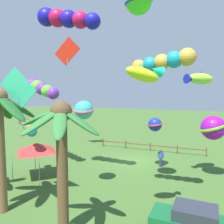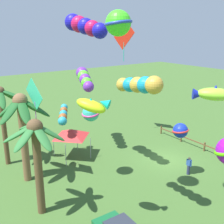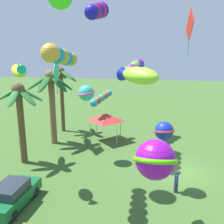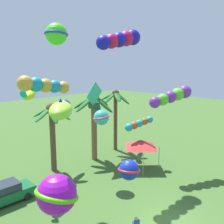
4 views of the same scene
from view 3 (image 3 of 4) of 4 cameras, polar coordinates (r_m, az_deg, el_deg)
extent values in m
plane|color=#3D6028|center=(20.55, 14.93, -12.93)|extent=(120.00, 120.00, 0.00)
cylinder|color=brown|center=(25.29, -13.20, 0.38)|extent=(0.59, 0.59, 6.71)
ellipsoid|color=#1E5623|center=(25.86, -12.81, 7.14)|extent=(2.47, 0.97, 1.56)
ellipsoid|color=#1E5623|center=(25.62, -14.90, 6.55)|extent=(1.72, 2.27, 1.89)
ellipsoid|color=#1E5623|center=(24.65, -16.09, 6.52)|extent=(1.89, 2.38, 1.64)
ellipsoid|color=#1E5623|center=(23.87, -14.86, 6.32)|extent=(2.41, 0.99, 1.68)
ellipsoid|color=#1E5623|center=(23.98, -11.98, 6.42)|extent=(1.74, 2.36, 1.75)
ellipsoid|color=#1E5623|center=(24.92, -11.23, 6.57)|extent=(1.70, 2.29, 1.88)
sphere|color=brown|center=(24.74, -13.63, 7.96)|extent=(1.13, 1.13, 1.13)
cylinder|color=brown|center=(28.91, -11.13, 2.29)|extent=(0.43, 0.43, 6.82)
ellipsoid|color=#236028|center=(29.35, -10.94, 8.27)|extent=(2.01, 0.82, 1.38)
ellipsoid|color=#236028|center=(29.22, -12.68, 8.44)|extent=(1.52, 2.11, 1.12)
ellipsoid|color=#236028|center=(28.23, -13.27, 8.06)|extent=(1.70, 1.97, 1.27)
ellipsoid|color=#236028|center=(27.73, -12.30, 7.78)|extent=(1.97, 0.87, 1.47)
ellipsoid|color=#236028|center=(27.65, -10.22, 8.30)|extent=(1.66, 2.08, 1.08)
ellipsoid|color=#236028|center=(28.51, -9.69, 7.98)|extent=(1.27, 1.94, 1.55)
sphere|color=brown|center=(28.43, -11.45, 9.03)|extent=(0.82, 0.82, 0.82)
cylinder|color=brown|center=(21.63, -19.65, -3.19)|extent=(0.53, 0.53, 6.11)
ellipsoid|color=#2D7033|center=(21.95, -19.33, 4.51)|extent=(2.17, 0.93, 1.07)
ellipsoid|color=#2D7033|center=(21.81, -21.80, 4.03)|extent=(1.34, 2.13, 1.22)
ellipsoid|color=#2D7033|center=(21.07, -22.81, 3.52)|extent=(1.55, 2.05, 1.29)
ellipsoid|color=#2D7033|center=(20.23, -21.29, 3.14)|extent=(2.03, 0.81, 1.37)
ellipsoid|color=#2D7033|center=(20.39, -18.62, 3.29)|extent=(1.23, 2.01, 1.47)
ellipsoid|color=#2D7033|center=(21.13, -17.78, 3.78)|extent=(1.60, 1.96, 1.42)
sphere|color=brown|center=(20.98, -20.33, 4.81)|extent=(1.00, 1.00, 1.00)
cube|color=#145B2D|center=(16.95, -21.34, -17.31)|extent=(3.96, 1.84, 0.70)
cube|color=#282D38|center=(16.54, -21.83, -15.68)|extent=(2.08, 1.57, 0.56)
cylinder|color=black|center=(18.35, -21.24, -15.84)|extent=(0.61, 0.20, 0.60)
cylinder|color=black|center=(17.61, -16.79, -16.81)|extent=(0.61, 0.20, 0.60)
cylinder|color=black|center=(15.89, -21.24, -20.87)|extent=(0.61, 0.20, 0.60)
cylinder|color=#2D3351|center=(17.74, 14.16, -15.92)|extent=(0.26, 0.26, 0.84)
cube|color=#2D519E|center=(17.41, 14.30, -13.94)|extent=(0.39, 0.24, 0.54)
sphere|color=tan|center=(17.24, 14.38, -12.84)|extent=(0.21, 0.21, 0.21)
cylinder|color=#2D519E|center=(17.23, 14.32, -14.45)|extent=(0.09, 0.09, 0.52)
cylinder|color=#2D519E|center=(17.64, 14.26, -13.74)|extent=(0.09, 0.09, 0.52)
cylinder|color=#9E9EA3|center=(24.52, 1.05, -5.29)|extent=(0.06, 0.06, 2.10)
cylinder|color=#9E9EA3|center=(26.96, 1.94, -3.49)|extent=(0.06, 0.06, 2.10)
cylinder|color=#9E9EA3|center=(25.04, -4.85, -4.92)|extent=(0.06, 0.06, 2.10)
cylinder|color=#9E9EA3|center=(27.43, -3.45, -3.20)|extent=(0.06, 0.06, 2.10)
pyramid|color=red|center=(25.54, -1.35, -1.15)|extent=(2.86, 2.86, 0.75)
sphere|color=#1A16B9|center=(23.55, -2.44, 21.91)|extent=(1.34, 1.34, 1.34)
sphere|color=#CD124A|center=(22.63, -2.90, 21.82)|extent=(1.29, 1.29, 1.29)
sphere|color=#1A16B9|center=(21.71, -3.40, 21.72)|extent=(1.23, 1.23, 1.23)
sphere|color=#CD124A|center=(20.79, -3.95, 21.60)|extent=(1.18, 1.18, 1.18)
sphere|color=#1A16B9|center=(19.87, -4.54, 21.48)|extent=(1.13, 1.13, 1.13)
sphere|color=purple|center=(27.03, 5.97, 10.56)|extent=(1.23, 1.23, 1.23)
sphere|color=#54D32A|center=(26.28, 5.19, 10.06)|extent=(1.19, 1.19, 1.19)
sphere|color=purple|center=(25.53, 4.36, 9.52)|extent=(1.14, 1.14, 1.14)
sphere|color=#54D32A|center=(24.80, 3.49, 8.95)|extent=(1.09, 1.09, 1.09)
sphere|color=purple|center=(24.07, 2.57, 8.35)|extent=(1.04, 1.04, 1.04)
sphere|color=#34B5A3|center=(20.53, -5.78, 4.31)|extent=(1.29, 1.29, 1.29)
torus|color=#DA3E89|center=(20.53, -5.78, 4.31)|extent=(1.84, 1.84, 0.43)
sphere|color=#162DB7|center=(16.60, 11.63, -4.18)|extent=(1.21, 1.21, 1.21)
torus|color=red|center=(16.60, 11.63, -4.18)|extent=(1.75, 1.75, 0.35)
ellipsoid|color=#CDE91A|center=(16.96, -20.16, 8.72)|extent=(1.96, 1.79, 1.07)
cone|color=#0CBCA5|center=(16.18, -19.84, 9.29)|extent=(0.87, 0.84, 0.67)
cone|color=#0CBCA5|center=(16.94, -20.24, 9.66)|extent=(0.48, 0.48, 0.35)
ellipsoid|color=#9AE633|center=(12.23, 6.31, 8.14)|extent=(2.39, 2.43, 0.91)
cone|color=#141FB1|center=(12.99, 3.27, 8.35)|extent=(1.03, 1.03, 0.74)
cone|color=#141FB1|center=(12.20, 6.36, 9.86)|extent=(0.64, 0.64, 0.46)
sphere|color=purple|center=(12.19, 9.68, -10.47)|extent=(1.90, 1.90, 1.90)
torus|color=#53C70C|center=(12.19, 9.68, -10.47)|extent=(2.08, 2.11, 0.85)
sphere|color=gold|center=(13.96, -13.68, 12.77)|extent=(1.02, 1.02, 1.02)
sphere|color=#168EB9|center=(14.61, -12.44, 12.45)|extent=(0.98, 0.98, 0.98)
sphere|color=gold|center=(15.26, -11.31, 12.16)|extent=(0.94, 0.94, 0.94)
sphere|color=#168EB9|center=(15.92, -10.28, 11.88)|extent=(0.90, 0.90, 0.90)
sphere|color=gold|center=(16.58, -9.33, 11.62)|extent=(0.86, 0.86, 0.86)
cube|color=#32C189|center=(23.71, -12.42, 9.03)|extent=(2.37, 0.37, 2.39)
cylinder|color=#CE34E0|center=(23.86, -12.25, 5.77)|extent=(0.05, 0.05, 1.56)
sphere|color=#279CB9|center=(24.91, -4.07, 2.07)|extent=(0.81, 0.81, 0.81)
sphere|color=#A65324|center=(25.25, -3.20, 2.64)|extent=(0.78, 0.78, 0.78)
sphere|color=#279CB9|center=(25.60, -2.35, 3.18)|extent=(0.75, 0.75, 0.75)
sphere|color=#A65324|center=(25.96, -1.52, 3.71)|extent=(0.72, 0.72, 0.72)
sphere|color=#279CB9|center=(26.32, -0.71, 4.23)|extent=(0.68, 0.68, 0.68)
cube|color=red|center=(26.34, 17.08, 18.11)|extent=(3.12, 0.39, 3.13)
cylinder|color=#20AF99|center=(26.25, 16.79, 14.24)|extent=(0.07, 0.07, 2.04)
camera|label=1|loc=(22.80, -48.57, 4.19)|focal=37.01mm
camera|label=2|loc=(16.40, -74.64, 13.42)|focal=44.07mm
camera|label=4|loc=(10.82, 74.63, 9.51)|focal=40.97mm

